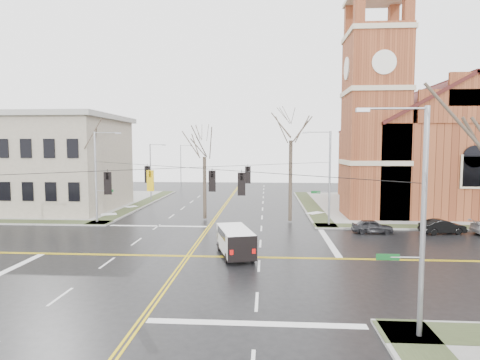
# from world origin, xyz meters

# --- Properties ---
(ground) EXTENTS (120.00, 120.00, 0.00)m
(ground) POSITION_xyz_m (0.00, 0.00, 0.00)
(ground) COLOR black
(ground) RESTS_ON ground
(sidewalks) EXTENTS (80.00, 80.00, 0.17)m
(sidewalks) POSITION_xyz_m (0.00, 0.00, 0.08)
(sidewalks) COLOR gray
(sidewalks) RESTS_ON ground
(road_markings) EXTENTS (100.00, 100.00, 0.01)m
(road_markings) POSITION_xyz_m (0.00, 0.00, 0.01)
(road_markings) COLOR gold
(road_markings) RESTS_ON ground
(church) EXTENTS (24.28, 27.48, 27.50)m
(church) POSITION_xyz_m (24.76, 24.78, 8.43)
(church) COLOR brown
(church) RESTS_ON ground
(civic_building_a) EXTENTS (18.00, 14.00, 11.00)m
(civic_building_a) POSITION_xyz_m (-22.00, 20.00, 5.50)
(civic_building_a) COLOR gray
(civic_building_a) RESTS_ON ground
(signal_pole_ne) EXTENTS (2.75, 0.22, 9.00)m
(signal_pole_ne) POSITION_xyz_m (11.32, 11.50, 4.95)
(signal_pole_ne) COLOR gray
(signal_pole_ne) RESTS_ON ground
(signal_pole_nw) EXTENTS (2.75, 0.22, 9.00)m
(signal_pole_nw) POSITION_xyz_m (-11.32, 11.50, 4.95)
(signal_pole_nw) COLOR gray
(signal_pole_nw) RESTS_ON ground
(signal_pole_se) EXTENTS (2.75, 0.22, 9.00)m
(signal_pole_se) POSITION_xyz_m (11.32, -11.50, 4.95)
(signal_pole_se) COLOR gray
(signal_pole_se) RESTS_ON ground
(span_wires) EXTENTS (23.02, 23.02, 0.03)m
(span_wires) POSITION_xyz_m (0.00, 0.00, 6.20)
(span_wires) COLOR black
(span_wires) RESTS_ON ground
(traffic_signals) EXTENTS (8.21, 8.26, 1.30)m
(traffic_signals) POSITION_xyz_m (-0.00, -0.67, 5.45)
(traffic_signals) COLOR black
(traffic_signals) RESTS_ON ground
(streetlight_north_a) EXTENTS (2.30, 0.20, 8.00)m
(streetlight_north_a) POSITION_xyz_m (-10.65, 28.00, 4.47)
(streetlight_north_a) COLOR gray
(streetlight_north_a) RESTS_ON ground
(streetlight_north_b) EXTENTS (2.30, 0.20, 8.00)m
(streetlight_north_b) POSITION_xyz_m (-10.65, 48.00, 4.47)
(streetlight_north_b) COLOR gray
(streetlight_north_b) RESTS_ON ground
(cargo_van) EXTENTS (3.22, 5.35, 1.91)m
(cargo_van) POSITION_xyz_m (3.23, 0.50, 1.13)
(cargo_van) COLOR white
(cargo_van) RESTS_ON ground
(parked_car_a) EXTENTS (3.59, 1.54, 1.21)m
(parked_car_a) POSITION_xyz_m (14.85, 8.52, 0.60)
(parked_car_a) COLOR black
(parked_car_a) RESTS_ON ground
(parked_car_b) EXTENTS (4.05, 2.02, 1.28)m
(parked_car_b) POSITION_xyz_m (20.95, 8.69, 0.64)
(parked_car_b) COLOR black
(parked_car_b) RESTS_ON ground
(tree_nw_far) EXTENTS (4.00, 4.00, 11.39)m
(tree_nw_far) POSITION_xyz_m (-13.56, 14.17, 8.24)
(tree_nw_far) COLOR #332B20
(tree_nw_far) RESTS_ON ground
(tree_nw_near) EXTENTS (4.00, 4.00, 9.74)m
(tree_nw_near) POSITION_xyz_m (-0.98, 14.10, 7.07)
(tree_nw_near) COLOR #332B20
(tree_nw_near) RESTS_ON ground
(tree_ne) EXTENTS (4.00, 4.00, 12.23)m
(tree_ne) POSITION_xyz_m (7.88, 13.37, 8.84)
(tree_ne) COLOR #332B20
(tree_ne) RESTS_ON ground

